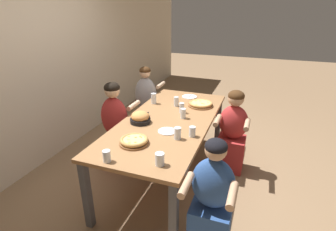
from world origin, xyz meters
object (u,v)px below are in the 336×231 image
empty_plate_b (167,131)px  drinking_glass_a (183,114)px  pizza_board_second (201,104)px  drinking_glass_f (182,108)px  drinking_glass_d (154,99)px  drinking_glass_b (160,160)px  drinking_glass_c (178,134)px  diner_near_left (212,202)px  diner_far_center (116,130)px  drinking_glass_g (192,132)px  pizza_board_main (134,141)px  skillet_bowl (140,118)px  drinking_glass_h (176,102)px  empty_plate_a (189,97)px  drinking_glass_e (107,157)px  diner_near_midright (232,135)px  diner_far_right (146,106)px

empty_plate_b → drinking_glass_a: bearing=-7.2°
pizza_board_second → drinking_glass_f: (-0.32, 0.17, 0.04)m
drinking_glass_d → drinking_glass_b: bearing=-155.1°
pizza_board_second → drinking_glass_c: bearing=-179.9°
diner_near_left → pizza_board_second: bearing=-72.4°
diner_far_center → drinking_glass_g: bearing=-15.4°
drinking_glass_c → drinking_glass_f: size_ratio=0.95×
pizza_board_main → skillet_bowl: (0.47, 0.16, 0.03)m
drinking_glass_b → drinking_glass_g: bearing=-11.0°
drinking_glass_c → diner_far_center: size_ratio=0.11×
pizza_board_second → drinking_glass_g: drinking_glass_g is taller
drinking_glass_c → drinking_glass_h: bearing=19.2°
skillet_bowl → drinking_glass_b: bearing=-144.0°
drinking_glass_f → drinking_glass_c: bearing=-166.0°
drinking_glass_d → diner_near_left: (-1.33, -1.08, -0.36)m
empty_plate_b → drinking_glass_a: drinking_glass_a is taller
skillet_bowl → empty_plate_b: bearing=-108.3°
drinking_glass_g → diner_near_left: diner_near_left is taller
pizza_board_second → drinking_glass_f: size_ratio=2.58×
pizza_board_second → empty_plate_a: (0.30, 0.24, -0.02)m
drinking_glass_a → diner_far_center: size_ratio=0.10×
pizza_board_main → drinking_glass_g: size_ratio=2.69×
skillet_bowl → drinking_glass_a: bearing=-55.9°
drinking_glass_e → diner_near_left: 0.97m
diner_near_midright → diner_far_center: bearing=17.8°
pizza_board_second → diner_near_midright: bearing=-106.2°
skillet_bowl → drinking_glass_g: bearing=-101.5°
drinking_glass_d → drinking_glass_h: 0.32m
drinking_glass_c → drinking_glass_f: 0.70m
drinking_glass_a → drinking_glass_f: size_ratio=0.93×
diner_near_midright → drinking_glass_b: bearing=71.7°
drinking_glass_e → drinking_glass_d: bearing=7.3°
drinking_glass_c → drinking_glass_e: size_ratio=1.17×
empty_plate_b → drinking_glass_b: drinking_glass_b is taller
drinking_glass_e → diner_near_left: bearing=-80.8°
drinking_glass_h → diner_far_right: 0.88m
empty_plate_a → diner_near_midright: diner_near_midright is taller
drinking_glass_h → diner_near_left: 1.58m
drinking_glass_f → drinking_glass_h: 0.25m
drinking_glass_a → diner_far_center: bearing=97.7°
drinking_glass_f → skillet_bowl: bearing=141.3°
drinking_glass_c → diner_near_midright: (0.86, -0.46, -0.34)m
empty_plate_b → drinking_glass_h: (0.77, 0.15, 0.05)m
pizza_board_second → skillet_bowl: bearing=145.6°
diner_far_center → diner_near_left: bearing=-31.1°
pizza_board_second → drinking_glass_d: size_ratio=2.33×
empty_plate_a → drinking_glass_e: 1.91m
drinking_glass_a → drinking_glass_e: 1.17m
empty_plate_a → diner_near_left: (-1.76, -0.70, -0.30)m
drinking_glass_e → skillet_bowl: bearing=5.9°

